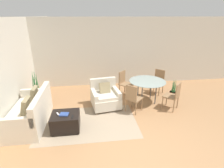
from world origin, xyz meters
TOP-DOWN VIEW (x-y plane):
  - ground_plane at (0.00, 0.00)m, footprint 20.00×20.00m
  - wall_back at (0.00, 3.94)m, footprint 12.00×0.06m
  - wall_left at (-3.22, 1.50)m, footprint 0.06×12.00m
  - area_rug at (-1.09, 1.04)m, footprint 2.68×1.72m
  - couch at (-2.64, 1.22)m, footprint 0.91×1.78m
  - armchair at (-0.53, 1.91)m, footprint 0.97×0.95m
  - ottoman at (-1.66, 0.81)m, footprint 0.71×0.61m
  - book_stack at (-1.68, 0.79)m, footprint 0.24×0.21m
  - tv_remote_primary at (-1.85, 0.86)m, footprint 0.10×0.15m
  - tv_remote_secondary at (-1.46, 0.67)m, footprint 0.06×0.14m
  - potted_plant at (-2.80, 2.54)m, footprint 0.36×0.36m
  - dining_table at (0.91, 2.10)m, footprint 1.21×1.21m
  - dining_chair_near_left at (0.25, 1.45)m, footprint 0.59×0.59m
  - dining_chair_near_right at (1.56, 1.45)m, footprint 0.59×0.59m
  - dining_chair_far_left at (0.25, 2.75)m, footprint 0.59×0.59m
  - dining_chair_far_right at (1.56, 2.75)m, footprint 0.59×0.59m
  - potted_plant_small at (1.93, 2.21)m, footprint 0.25×0.25m

SIDE VIEW (x-z plane):
  - ground_plane at x=0.00m, z-range 0.00..0.00m
  - area_rug at x=-1.09m, z-range 0.00..0.01m
  - potted_plant_small at x=1.93m, z-range -0.14..0.59m
  - ottoman at x=-1.66m, z-range 0.02..0.47m
  - potted_plant at x=-2.80m, z-range -0.30..0.89m
  - couch at x=-2.64m, z-range -0.14..0.77m
  - armchair at x=-0.53m, z-range -0.10..0.78m
  - tv_remote_primary at x=-1.85m, z-range 0.45..0.46m
  - tv_remote_secondary at x=-1.46m, z-range 0.45..0.46m
  - book_stack at x=-1.68m, z-range 0.45..0.48m
  - dining_chair_near_left at x=0.25m, z-range 0.07..0.97m
  - dining_chair_near_right at x=1.56m, z-range 0.07..0.97m
  - dining_chair_far_left at x=0.25m, z-range 0.07..0.97m
  - dining_chair_far_right at x=1.56m, z-range 0.07..0.97m
  - dining_table at x=0.91m, z-range 0.30..1.05m
  - wall_back at x=0.00m, z-range 0.00..2.75m
  - wall_left at x=-3.22m, z-range 0.00..2.75m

